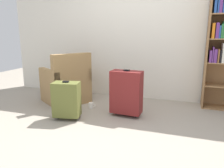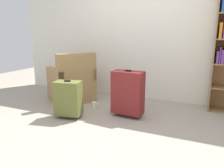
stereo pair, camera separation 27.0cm
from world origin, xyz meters
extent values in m
plane|color=#9E9384|center=(0.00, 0.00, 0.00)|extent=(9.69, 9.69, 0.00)
cube|color=silver|center=(0.00, 1.76, 1.30)|extent=(5.54, 0.10, 2.60)
cube|color=olive|center=(1.12, 1.53, 0.94)|extent=(0.02, 0.32, 1.89)
cube|color=#66337F|center=(1.18, 1.50, 0.87)|extent=(0.03, 0.25, 0.19)
cube|color=#66337F|center=(1.21, 1.47, 0.90)|extent=(0.02, 0.19, 0.25)
cube|color=#66337F|center=(1.25, 1.51, 0.88)|extent=(0.04, 0.26, 0.21)
cube|color=brown|center=(1.29, 1.48, 0.88)|extent=(0.02, 0.21, 0.21)
cube|color=black|center=(1.33, 1.50, 0.87)|extent=(0.02, 0.24, 0.20)
cube|color=silver|center=(1.36, 1.50, 0.93)|extent=(0.04, 0.24, 0.31)
cube|color=orange|center=(1.18, 1.47, 1.27)|extent=(0.04, 0.18, 0.23)
cube|color=#66337F|center=(1.24, 1.49, 1.27)|extent=(0.04, 0.22, 0.24)
cube|color=#264C99|center=(1.28, 1.51, 1.25)|extent=(0.02, 0.26, 0.19)
cube|color=#2D7238|center=(1.31, 1.51, 1.26)|extent=(0.02, 0.26, 0.22)
cube|color=#2D7238|center=(1.33, 1.51, 1.28)|extent=(0.02, 0.26, 0.26)
cube|color=#264C99|center=(1.18, 1.51, 1.64)|extent=(0.04, 0.26, 0.22)
cube|color=#264C99|center=(1.22, 1.47, 1.66)|extent=(0.02, 0.19, 0.27)
cube|color=#66337F|center=(1.25, 1.48, 1.66)|extent=(0.04, 0.20, 0.27)
cube|color=#264C99|center=(1.30, 1.51, 1.67)|extent=(0.03, 0.27, 0.28)
cube|color=#9E7A4C|center=(-1.24, 1.02, 0.20)|extent=(0.97, 0.97, 0.40)
cube|color=tan|center=(-1.24, 1.02, 0.44)|extent=(0.76, 0.74, 0.08)
cube|color=#9E7A4C|center=(-1.00, 0.86, 0.65)|extent=(0.49, 0.65, 0.50)
cube|color=#9E7A4C|center=(-1.07, 1.27, 0.51)|extent=(0.64, 0.47, 0.22)
cube|color=#9E7A4C|center=(-1.40, 0.77, 0.51)|extent=(0.64, 0.47, 0.22)
cylinder|color=white|center=(-0.64, 0.82, 0.05)|extent=(0.08, 0.08, 0.10)
torus|color=white|center=(-0.59, 0.82, 0.05)|extent=(0.06, 0.01, 0.06)
cube|color=brown|center=(-0.77, 0.26, 0.30)|extent=(0.42, 0.31, 0.50)
cube|color=black|center=(-0.77, 0.26, 0.56)|extent=(0.09, 0.06, 0.02)
cylinder|color=black|center=(-0.90, 0.24, 0.03)|extent=(0.06, 0.06, 0.05)
cylinder|color=black|center=(-0.64, 0.29, 0.03)|extent=(0.06, 0.06, 0.05)
cube|color=maroon|center=(0.01, 0.68, 0.37)|extent=(0.47, 0.26, 0.64)
cube|color=black|center=(0.01, 0.68, 0.70)|extent=(0.09, 0.05, 0.02)
cylinder|color=black|center=(-0.15, 0.69, 0.03)|extent=(0.05, 0.05, 0.05)
cylinder|color=black|center=(0.17, 0.67, 0.03)|extent=(0.05, 0.05, 0.05)
camera|label=1|loc=(0.84, -2.40, 1.23)|focal=35.35mm
camera|label=2|loc=(1.09, -2.30, 1.23)|focal=35.35mm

